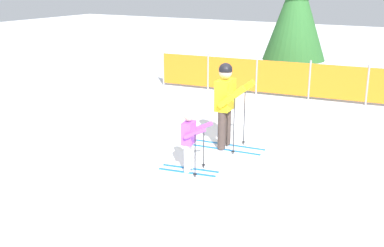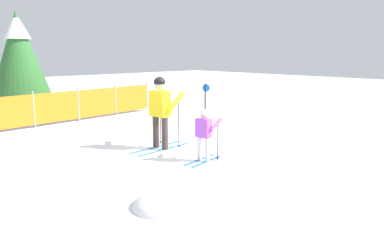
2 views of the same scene
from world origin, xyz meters
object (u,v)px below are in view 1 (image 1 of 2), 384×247
Objects in this scene: skier_adult at (226,98)px; conifer_far at (296,12)px; safety_fence at (282,78)px; skier_child at (190,136)px.

skier_adult is 7.34m from conifer_far.
safety_fence is (-0.51, 5.03, -0.51)m from skier_adult.
skier_adult is 1.59m from skier_child.
skier_adult is 5.08m from safety_fence.
skier_adult is at bearing 80.27° from skier_child.
skier_adult reaches higher than skier_child.
skier_child is at bearing -84.15° from conifer_far.
skier_child is 0.31× the size of conifer_far.
conifer_far is at bearing 100.15° from safety_fence.
skier_child is at bearing -85.56° from safety_fence.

